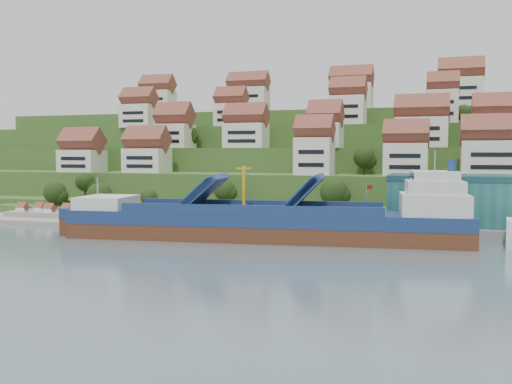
% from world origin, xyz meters
% --- Properties ---
extents(ground, '(300.00, 300.00, 0.00)m').
position_xyz_m(ground, '(0.00, 0.00, 0.00)').
color(ground, slate).
rests_on(ground, ground).
extents(quay, '(180.00, 14.00, 2.20)m').
position_xyz_m(quay, '(20.00, 15.00, 1.10)').
color(quay, gray).
rests_on(quay, ground).
extents(pebble_beach, '(45.00, 20.00, 1.00)m').
position_xyz_m(pebble_beach, '(-58.00, 12.00, 0.50)').
color(pebble_beach, gray).
rests_on(pebble_beach, ground).
extents(hillside, '(260.00, 128.00, 31.00)m').
position_xyz_m(hillside, '(0.00, 103.55, 10.66)').
color(hillside, '#2D4C1E').
rests_on(hillside, ground).
extents(hillside_village, '(155.29, 62.76, 29.05)m').
position_xyz_m(hillside_village, '(7.17, 62.29, 25.05)').
color(hillside_village, silver).
rests_on(hillside_village, ground).
extents(hillside_trees, '(130.32, 62.43, 32.59)m').
position_xyz_m(hillside_trees, '(-9.38, 44.74, 16.68)').
color(hillside_trees, '#213812').
rests_on(hillside_trees, ground).
extents(flagpole, '(1.28, 0.16, 8.00)m').
position_xyz_m(flagpole, '(18.11, 10.00, 6.88)').
color(flagpole, gray).
rests_on(flagpole, quay).
extents(beach_huts, '(14.40, 3.70, 2.20)m').
position_xyz_m(beach_huts, '(-60.00, 10.75, 2.10)').
color(beach_huts, white).
rests_on(beach_huts, pebble_beach).
extents(cargo_ship, '(77.05, 21.19, 16.87)m').
position_xyz_m(cargo_ship, '(2.17, -1.23, 3.23)').
color(cargo_ship, '#532C19').
rests_on(cargo_ship, ground).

